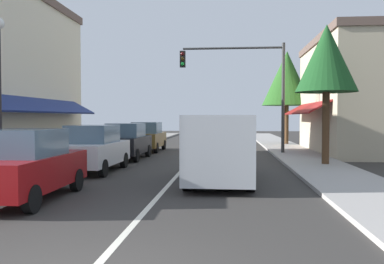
{
  "coord_description": "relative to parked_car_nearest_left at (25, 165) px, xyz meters",
  "views": [
    {
      "loc": [
        1.82,
        -4.5,
        2.06
      ],
      "look_at": [
        0.25,
        13.05,
        1.43
      ],
      "focal_mm": 38.59,
      "sensor_mm": 36.0,
      "label": 1
    }
  ],
  "objects": [
    {
      "name": "ground_plane",
      "position": [
        3.19,
        12.78,
        -0.88
      ],
      "size": [
        80.0,
        80.0,
        0.0
      ],
      "primitive_type": "plane",
      "color": "#33302D"
    },
    {
      "name": "sidewalk_left",
      "position": [
        -2.31,
        12.78,
        -0.82
      ],
      "size": [
        2.6,
        56.0,
        0.12
      ],
      "primitive_type": "cube",
      "color": "gray",
      "rests_on": "ground"
    },
    {
      "name": "sidewalk_right",
      "position": [
        8.69,
        12.78,
        -0.82
      ],
      "size": [
        2.6,
        56.0,
        0.12
      ],
      "primitive_type": "cube",
      "color": "#A39E99",
      "rests_on": "ground"
    },
    {
      "name": "lane_center_stripe",
      "position": [
        3.19,
        12.78,
        -0.88
      ],
      "size": [
        0.14,
        52.0,
        0.01
      ],
      "primitive_type": "cube",
      "color": "silver",
      "rests_on": "ground"
    },
    {
      "name": "storefront_right_block",
      "position": [
        12.75,
        14.78,
        2.44
      ],
      "size": [
        6.84,
        10.2,
        6.63
      ],
      "color": "#BCAD8E",
      "rests_on": "ground"
    },
    {
      "name": "parked_car_nearest_left",
      "position": [
        0.0,
        0.0,
        0.0
      ],
      "size": [
        1.83,
        4.12,
        1.77
      ],
      "rotation": [
        0.0,
        0.0,
        0.01
      ],
      "color": "maroon",
      "rests_on": "ground"
    },
    {
      "name": "parked_car_second_left",
      "position": [
        -0.07,
        5.39,
        0.0
      ],
      "size": [
        1.83,
        4.13,
        1.77
      ],
      "rotation": [
        0.0,
        0.0,
        -0.01
      ],
      "color": "silver",
      "rests_on": "ground"
    },
    {
      "name": "parked_car_third_left",
      "position": [
        0.0,
        10.12,
        0.0
      ],
      "size": [
        1.8,
        4.11,
        1.77
      ],
      "rotation": [
        0.0,
        0.0,
        -0.01
      ],
      "color": "black",
      "rests_on": "ground"
    },
    {
      "name": "parked_car_far_left",
      "position": [
        0.08,
        14.89,
        0.0
      ],
      "size": [
        1.79,
        4.1,
        1.77
      ],
      "rotation": [
        0.0,
        0.0,
        -0.0
      ],
      "color": "brown",
      "rests_on": "ground"
    },
    {
      "name": "van_in_lane",
      "position": [
        4.74,
        3.32,
        0.27
      ],
      "size": [
        2.04,
        5.2,
        2.12
      ],
      "rotation": [
        0.0,
        0.0,
        -0.01
      ],
      "color": "#B2B7BC",
      "rests_on": "ground"
    },
    {
      "name": "traffic_signal_mast_arm",
      "position": [
        6.05,
        13.28,
        3.34
      ],
      "size": [
        5.78,
        0.5,
        6.14
      ],
      "color": "#333333",
      "rests_on": "ground"
    },
    {
      "name": "tree_right_near",
      "position": [
        9.04,
        7.87,
        3.59
      ],
      "size": [
        2.55,
        2.55,
        5.91
      ],
      "color": "#4C331E",
      "rests_on": "ground"
    },
    {
      "name": "tree_right_far",
      "position": [
        9.23,
        20.96,
        4.02
      ],
      "size": [
        3.59,
        3.59,
        6.89
      ],
      "color": "#4C331E",
      "rests_on": "ground"
    }
  ]
}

